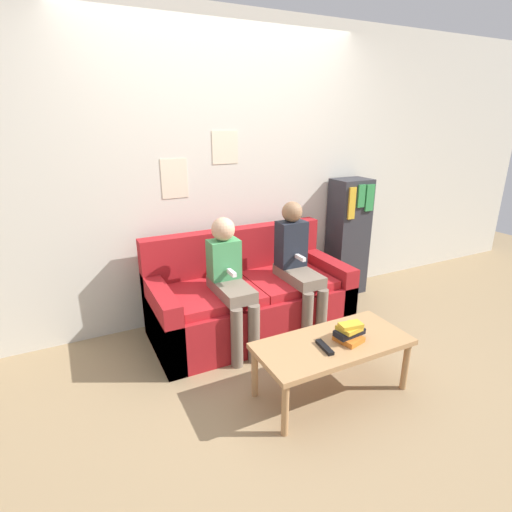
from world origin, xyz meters
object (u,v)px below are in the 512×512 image
person_left (230,278)px  bookshelf (348,237)px  coffee_table (333,347)px  tv_remote (325,347)px  couch (249,300)px  person_right (298,263)px

person_left → bookshelf: 1.60m
coffee_table → tv_remote: (-0.10, -0.04, 0.06)m
coffee_table → tv_remote: size_ratio=5.90×
couch → person_right: (0.37, -0.18, 0.34)m
person_right → tv_remote: 0.97m
person_right → bookshelf: bookshelf is taller
person_left → tv_remote: person_left is taller
person_right → tv_remote: (-0.35, -0.88, -0.22)m
couch → tv_remote: (0.02, -1.06, 0.12)m
person_right → bookshelf: bearing=27.5°
couch → person_right: size_ratio=1.49×
couch → person_right: bearing=-26.5°
coffee_table → person_right: person_right is taller
person_left → coffee_table: bearing=-66.0°
person_left → tv_remote: 0.93m
couch → bookshelf: bookshelf is taller
coffee_table → person_left: (-0.37, 0.83, 0.25)m
coffee_table → person_right: bearing=73.4°
coffee_table → person_right: size_ratio=0.92×
person_right → coffee_table: bearing=-106.6°
person_right → bookshelf: size_ratio=0.93×
tv_remote → bookshelf: size_ratio=0.15×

